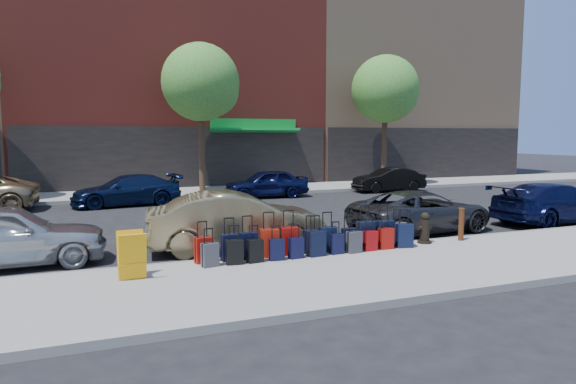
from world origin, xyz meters
name	(u,v)px	position (x,y,z in m)	size (l,w,h in m)	color
ground	(249,226)	(0.00, 0.00, 0.00)	(120.00, 120.00, 0.00)	black
sidewalk_near	(342,274)	(0.00, -6.50, 0.07)	(60.00, 4.00, 0.15)	gray
sidewalk_far	(191,192)	(0.00, 10.00, 0.07)	(60.00, 4.00, 0.15)	gray
curb_near	(304,253)	(0.00, -4.48, 0.07)	(60.00, 0.08, 0.15)	gray
curb_far	(199,197)	(0.00, 7.98, 0.07)	(60.00, 0.08, 0.15)	gray
building_center	(163,22)	(0.00, 17.99, 9.98)	(17.00, 12.85, 20.00)	maroon
building_right	(382,53)	(16.00, 17.99, 8.98)	(15.00, 12.12, 18.00)	#9B7C5F
tree_center	(203,84)	(0.64, 9.50, 5.41)	(3.80, 3.80, 7.27)	black
tree_right	(387,91)	(11.14, 9.50, 5.41)	(3.80, 3.80, 7.27)	black
suitcase_front_0	(204,250)	(-2.54, -4.78, 0.44)	(0.41, 0.28, 0.93)	#A2110A
suitcase_front_1	(230,247)	(-1.93, -4.80, 0.45)	(0.41, 0.24, 0.97)	black
suitcase_front_2	(248,246)	(-1.52, -4.82, 0.46)	(0.42, 0.24, 1.00)	black
suitcase_front_3	(269,243)	(-1.01, -4.81, 0.48)	(0.47, 0.30, 1.05)	#9B190A
suitcase_front_4	(290,241)	(-0.50, -4.78, 0.48)	(0.45, 0.25, 1.06)	#980D09
suitcase_front_5	(311,241)	(0.05, -4.80, 0.43)	(0.39, 0.24, 0.91)	black
suitcase_front_6	(328,239)	(0.50, -4.79, 0.45)	(0.42, 0.25, 0.97)	black
suitcase_front_7	(349,239)	(1.05, -4.83, 0.42)	(0.36, 0.20, 0.87)	black
suitcase_front_8	(366,234)	(1.55, -4.78, 0.49)	(0.47, 0.30, 1.08)	black
suitcase_front_9	(385,233)	(2.07, -4.83, 0.48)	(0.47, 0.30, 1.07)	black
suitcase_front_10	(398,234)	(2.49, -4.81, 0.44)	(0.41, 0.25, 0.94)	#434349
suitcase_back_0	(210,255)	(-2.48, -5.17, 0.41)	(0.38, 0.27, 0.83)	#3A3A3F
suitcase_back_1	(235,252)	(-1.94, -5.17, 0.42)	(0.38, 0.24, 0.87)	black
suitcase_back_2	(255,251)	(-1.47, -5.17, 0.41)	(0.37, 0.24, 0.84)	black
suitcase_back_3	(277,249)	(-0.96, -5.16, 0.40)	(0.35, 0.23, 0.79)	black
suitcase_back_4	(296,248)	(-0.48, -5.15, 0.39)	(0.34, 0.21, 0.78)	black
suitcase_back_5	(316,243)	(0.04, -5.13, 0.45)	(0.42, 0.27, 0.95)	black
suitcase_back_6	(337,244)	(0.58, -5.10, 0.39)	(0.33, 0.21, 0.77)	black
suitcase_back_7	(354,242)	(1.02, -5.15, 0.41)	(0.37, 0.25, 0.84)	#38383C
suitcase_back_8	(370,241)	(1.49, -5.09, 0.39)	(0.34, 0.20, 0.78)	#93090C
suitcase_back_9	(386,238)	(1.95, -5.07, 0.41)	(0.35, 0.20, 0.84)	#960F09
suitcase_back_10	(404,236)	(2.48, -5.09, 0.45)	(0.44, 0.31, 0.96)	black
fire_hydrant	(425,229)	(3.27, -4.84, 0.52)	(0.41, 0.36, 0.81)	black
bollard	(461,224)	(4.38, -4.92, 0.60)	(0.16, 0.16, 0.87)	#38190C
display_rack	(132,256)	(-4.11, -5.51, 0.61)	(0.53, 0.58, 0.93)	#F7A80D
car_near_0	(5,236)	(-6.62, -3.01, 0.73)	(1.72, 4.27, 1.45)	silver
car_near_1	(237,221)	(-1.32, -3.18, 0.75)	(1.59, 4.57, 1.51)	#94835A
car_near_2	(421,211)	(4.59, -2.88, 0.64)	(2.12, 4.59, 1.28)	#303032
car_near_3	(554,203)	(9.71, -3.19, 0.68)	(1.90, 4.68, 1.36)	#0B1033
car_far_1	(127,190)	(-3.33, 6.58, 0.65)	(1.81, 4.45, 1.29)	#0C1838
car_far_2	(266,183)	(3.03, 7.07, 0.67)	(1.59, 3.94, 1.34)	#0C1035
car_far_3	(389,180)	(9.82, 7.10, 0.62)	(1.31, 3.77, 1.24)	black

